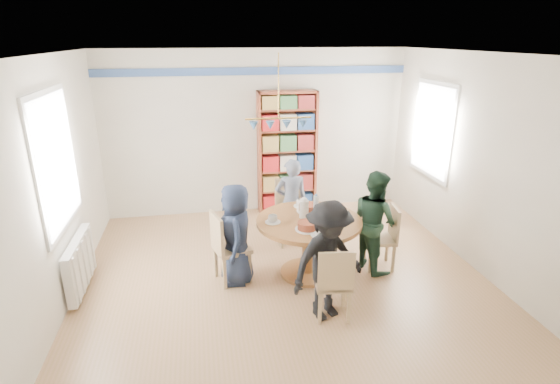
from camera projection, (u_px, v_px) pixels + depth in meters
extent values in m
plane|color=#A67B57|center=(286.00, 283.00, 5.39)|extent=(5.00, 5.00, 0.00)
plane|color=white|center=(287.00, 54.00, 4.48)|extent=(5.00, 5.00, 0.00)
plane|color=white|center=(257.00, 133.00, 7.25)|extent=(5.00, 0.00, 5.00)
plane|color=white|center=(368.00, 305.00, 2.62)|extent=(5.00, 0.00, 5.00)
plane|color=white|center=(49.00, 193.00, 4.50)|extent=(0.00, 5.00, 5.00)
plane|color=white|center=(485.00, 167.00, 5.37)|extent=(0.00, 5.00, 5.00)
cube|color=navy|center=(256.00, 71.00, 6.89)|extent=(5.00, 0.02, 0.12)
cube|color=white|center=(55.00, 161.00, 4.70)|extent=(0.03, 1.32, 1.52)
cube|color=white|center=(57.00, 161.00, 4.70)|extent=(0.01, 1.20, 1.40)
cube|color=white|center=(433.00, 130.00, 6.50)|extent=(0.03, 1.12, 1.42)
cube|color=white|center=(431.00, 130.00, 6.50)|extent=(0.01, 1.00, 1.30)
cylinder|color=gold|center=(278.00, 86.00, 5.07)|extent=(0.01, 0.01, 0.75)
cylinder|color=gold|center=(278.00, 118.00, 5.20)|extent=(0.80, 0.02, 0.02)
cone|color=teal|center=(254.00, 126.00, 5.17)|extent=(0.11, 0.11, 0.10)
cone|color=teal|center=(270.00, 125.00, 5.21)|extent=(0.11, 0.11, 0.10)
cone|color=teal|center=(287.00, 125.00, 5.24)|extent=(0.11, 0.11, 0.10)
cone|color=teal|center=(303.00, 124.00, 5.28)|extent=(0.11, 0.11, 0.10)
cube|color=silver|center=(80.00, 263.00, 5.13)|extent=(0.10, 1.00, 0.60)
cube|color=silver|center=(77.00, 281.00, 4.77)|extent=(0.02, 0.06, 0.56)
cube|color=silver|center=(81.00, 271.00, 4.96)|extent=(0.02, 0.06, 0.56)
cube|color=silver|center=(85.00, 263.00, 5.14)|extent=(0.02, 0.06, 0.56)
cube|color=silver|center=(89.00, 255.00, 5.33)|extent=(0.02, 0.06, 0.56)
cube|color=silver|center=(92.00, 248.00, 5.51)|extent=(0.02, 0.06, 0.56)
cylinder|color=olive|center=(309.00, 221.00, 5.36)|extent=(1.30, 1.30, 0.05)
cylinder|color=olive|center=(308.00, 249.00, 5.49)|extent=(0.16, 0.16, 0.70)
cylinder|color=olive|center=(308.00, 272.00, 5.60)|extent=(0.70, 0.70, 0.04)
cube|color=tan|center=(232.00, 249.00, 5.32)|extent=(0.49, 0.49, 0.05)
cube|color=tan|center=(217.00, 234.00, 5.16)|extent=(0.15, 0.39, 0.47)
cube|color=tan|center=(250.00, 268.00, 5.33)|extent=(0.05, 0.05, 0.41)
cube|color=tan|center=(240.00, 257.00, 5.60)|extent=(0.05, 0.05, 0.41)
cube|color=tan|center=(225.00, 274.00, 5.19)|extent=(0.05, 0.05, 0.41)
cube|color=tan|center=(216.00, 262.00, 5.46)|extent=(0.05, 0.05, 0.41)
cube|color=tan|center=(380.00, 239.00, 5.64)|extent=(0.42, 0.42, 0.04)
cube|color=tan|center=(394.00, 223.00, 5.57)|extent=(0.09, 0.37, 0.44)
cube|color=tan|center=(365.00, 248.00, 5.84)|extent=(0.04, 0.04, 0.38)
cube|color=tan|center=(370.00, 259.00, 5.56)|extent=(0.04, 0.04, 0.38)
cube|color=tan|center=(387.00, 248.00, 5.86)|extent=(0.04, 0.04, 0.38)
cube|color=tan|center=(393.00, 259.00, 5.57)|extent=(0.04, 0.04, 0.38)
cube|color=tan|center=(292.00, 214.00, 6.31)|extent=(0.42, 0.42, 0.05)
cube|color=tan|center=(289.00, 194.00, 6.40)|extent=(0.41, 0.05, 0.49)
cube|color=tan|center=(283.00, 235.00, 6.20)|extent=(0.04, 0.04, 0.42)
cube|color=tan|center=(305.00, 233.00, 6.26)|extent=(0.04, 0.04, 0.42)
cube|color=tan|center=(278.00, 225.00, 6.51)|extent=(0.04, 0.04, 0.42)
cube|color=tan|center=(300.00, 223.00, 6.57)|extent=(0.04, 0.04, 0.42)
cube|color=tan|center=(333.00, 283.00, 4.64)|extent=(0.42, 0.42, 0.04)
cube|color=tan|center=(336.00, 272.00, 4.40)|extent=(0.38, 0.09, 0.45)
cube|color=tan|center=(344.00, 291.00, 4.86)|extent=(0.04, 0.04, 0.39)
cube|color=tan|center=(316.00, 292.00, 4.85)|extent=(0.04, 0.04, 0.39)
cube|color=tan|center=(349.00, 307.00, 4.57)|extent=(0.04, 0.04, 0.39)
cube|color=tan|center=(320.00, 308.00, 4.56)|extent=(0.04, 0.04, 0.39)
imported|color=#1A243B|center=(236.00, 234.00, 5.23)|extent=(0.41, 0.62, 1.26)
imported|color=#183022|center=(375.00, 221.00, 5.54)|extent=(0.66, 0.75, 1.32)
imported|color=gray|center=(291.00, 202.00, 6.23)|extent=(0.47, 0.31, 1.28)
imported|color=black|center=(328.00, 261.00, 4.54)|extent=(0.98, 0.76, 1.33)
cube|color=brown|center=(259.00, 154.00, 7.21)|extent=(0.04, 0.29, 2.05)
cube|color=brown|center=(314.00, 152.00, 7.37)|extent=(0.04, 0.29, 2.05)
cube|color=brown|center=(287.00, 92.00, 6.95)|extent=(0.98, 0.29, 0.04)
cube|color=brown|center=(287.00, 208.00, 7.63)|extent=(0.98, 0.29, 0.06)
cube|color=brown|center=(285.00, 151.00, 7.42)|extent=(0.98, 0.02, 2.05)
cube|color=brown|center=(287.00, 189.00, 7.51)|extent=(0.92, 0.27, 0.02)
cube|color=brown|center=(287.00, 170.00, 7.39)|extent=(0.92, 0.27, 0.02)
cube|color=brown|center=(287.00, 150.00, 7.28)|extent=(0.92, 0.27, 0.02)
cube|color=brown|center=(287.00, 130.00, 7.16)|extent=(0.92, 0.27, 0.02)
cube|color=brown|center=(287.00, 109.00, 7.05)|extent=(0.92, 0.27, 0.02)
cube|color=#A5191B|center=(270.00, 202.00, 7.51)|extent=(0.27, 0.22, 0.25)
cube|color=silver|center=(287.00, 200.00, 7.56)|extent=(0.27, 0.22, 0.25)
cube|color=navy|center=(303.00, 199.00, 7.61)|extent=(0.27, 0.22, 0.25)
cube|color=#B28D47|center=(270.00, 183.00, 7.39)|extent=(0.27, 0.22, 0.25)
cube|color=#3F7241|center=(287.00, 182.00, 7.44)|extent=(0.27, 0.22, 0.25)
cube|color=maroon|center=(304.00, 181.00, 7.49)|extent=(0.27, 0.22, 0.25)
cube|color=#A5191B|center=(270.00, 163.00, 7.28)|extent=(0.27, 0.22, 0.25)
cube|color=silver|center=(287.00, 162.00, 7.33)|extent=(0.27, 0.22, 0.25)
cube|color=navy|center=(304.00, 161.00, 7.38)|extent=(0.27, 0.22, 0.25)
cube|color=#B28D47|center=(270.00, 143.00, 7.16)|extent=(0.27, 0.22, 0.25)
cube|color=#3F7241|center=(287.00, 142.00, 7.21)|extent=(0.27, 0.22, 0.25)
cube|color=maroon|center=(305.00, 142.00, 7.26)|extent=(0.27, 0.22, 0.25)
cube|color=#A5191B|center=(270.00, 122.00, 7.05)|extent=(0.27, 0.22, 0.25)
cube|color=silver|center=(287.00, 122.00, 7.10)|extent=(0.27, 0.22, 0.25)
cube|color=navy|center=(305.00, 121.00, 7.15)|extent=(0.27, 0.22, 0.25)
cube|color=#B28D47|center=(270.00, 102.00, 6.94)|extent=(0.27, 0.22, 0.21)
cube|color=#3F7241|center=(288.00, 102.00, 6.99)|extent=(0.27, 0.22, 0.21)
cube|color=maroon|center=(305.00, 101.00, 7.04)|extent=(0.27, 0.22, 0.21)
cylinder|color=white|center=(304.00, 209.00, 5.38)|extent=(0.11, 0.11, 0.23)
sphere|color=white|center=(304.00, 201.00, 5.34)|extent=(0.08, 0.08, 0.08)
cylinder|color=silver|center=(316.00, 206.00, 5.43)|extent=(0.07, 0.07, 0.26)
cylinder|color=teal|center=(316.00, 195.00, 5.38)|extent=(0.03, 0.03, 0.03)
cylinder|color=white|center=(308.00, 211.00, 5.60)|extent=(0.28, 0.28, 0.01)
cylinder|color=brown|center=(308.00, 207.00, 5.59)|extent=(0.23, 0.23, 0.08)
cylinder|color=white|center=(307.00, 229.00, 5.07)|extent=(0.28, 0.28, 0.01)
cylinder|color=brown|center=(307.00, 225.00, 5.06)|extent=(0.23, 0.23, 0.08)
cylinder|color=white|center=(273.00, 222.00, 5.27)|extent=(0.19, 0.19, 0.01)
imported|color=white|center=(273.00, 219.00, 5.26)|extent=(0.12, 0.12, 0.09)
cylinder|color=white|center=(344.00, 217.00, 5.43)|extent=(0.19, 0.19, 0.01)
imported|color=white|center=(344.00, 214.00, 5.42)|extent=(0.09, 0.09, 0.09)
cylinder|color=white|center=(301.00, 206.00, 5.77)|extent=(0.19, 0.19, 0.01)
imported|color=white|center=(301.00, 203.00, 5.75)|extent=(0.12, 0.12, 0.09)
cylinder|color=white|center=(319.00, 235.00, 4.93)|extent=(0.19, 0.19, 0.01)
imported|color=white|center=(319.00, 232.00, 4.92)|extent=(0.09, 0.09, 0.09)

